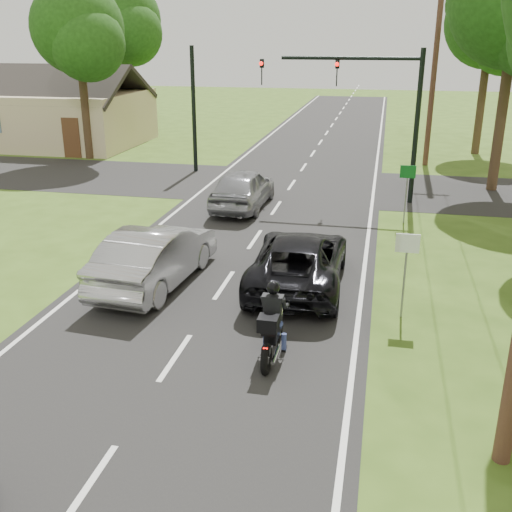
% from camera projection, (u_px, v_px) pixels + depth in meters
% --- Properties ---
extents(ground, '(140.00, 140.00, 0.00)m').
position_uv_depth(ground, '(175.00, 358.00, 12.66)').
color(ground, '#375317').
rests_on(ground, ground).
extents(road, '(8.00, 100.00, 0.01)m').
position_uv_depth(road, '(266.00, 222.00, 21.84)').
color(road, black).
rests_on(road, ground).
extents(cross_road, '(60.00, 7.00, 0.01)m').
position_uv_depth(cross_road, '(292.00, 185.00, 27.35)').
color(cross_road, black).
rests_on(cross_road, ground).
extents(motorcycle_rider, '(0.57, 2.01, 1.73)m').
position_uv_depth(motorcycle_rider, '(272.00, 329.00, 12.43)').
color(motorcycle_rider, black).
rests_on(motorcycle_rider, ground).
extents(dark_suv, '(2.50, 5.22, 1.43)m').
position_uv_depth(dark_suv, '(299.00, 260.00, 16.10)').
color(dark_suv, black).
rests_on(dark_suv, road).
extents(silver_sedan, '(2.12, 5.04, 1.62)m').
position_uv_depth(silver_sedan, '(155.00, 256.00, 16.16)').
color(silver_sedan, '#A7A8AC').
rests_on(silver_sedan, road).
extents(silver_suv, '(1.95, 4.65, 1.57)m').
position_uv_depth(silver_suv, '(243.00, 188.00, 23.46)').
color(silver_suv, gray).
rests_on(silver_suv, road).
extents(traffic_signal, '(6.38, 0.44, 6.00)m').
position_uv_depth(traffic_signal, '(370.00, 98.00, 23.43)').
color(traffic_signal, black).
rests_on(traffic_signal, ground).
extents(signal_pole_far, '(0.20, 0.20, 6.00)m').
position_uv_depth(signal_pole_far, '(194.00, 110.00, 29.17)').
color(signal_pole_far, black).
rests_on(signal_pole_far, ground).
extents(utility_pole_far, '(1.60, 0.28, 10.00)m').
position_uv_depth(utility_pole_far, '(435.00, 64.00, 29.89)').
color(utility_pole_far, brown).
rests_on(utility_pole_far, ground).
extents(sign_white, '(0.55, 0.07, 2.12)m').
position_uv_depth(sign_white, '(407.00, 255.00, 13.93)').
color(sign_white, slate).
rests_on(sign_white, ground).
extents(sign_green, '(0.55, 0.07, 2.12)m').
position_uv_depth(sign_green, '(407.00, 180.00, 21.23)').
color(sign_green, slate).
rests_on(sign_green, ground).
extents(tree_row_e, '(5.28, 5.12, 9.61)m').
position_uv_depth(tree_row_e, '(497.00, 28.00, 32.11)').
color(tree_row_e, '#332316').
rests_on(tree_row_e, ground).
extents(tree_left_near, '(5.12, 4.96, 9.22)m').
position_uv_depth(tree_left_near, '(81.00, 33.00, 30.87)').
color(tree_left_near, '#332316').
rests_on(tree_left_near, ground).
extents(tree_left_far, '(5.76, 5.58, 10.14)m').
position_uv_depth(tree_left_far, '(124.00, 25.00, 40.20)').
color(tree_left_far, '#332316').
rests_on(tree_left_far, ground).
extents(house, '(10.20, 8.00, 4.84)m').
position_uv_depth(house, '(58.00, 115.00, 37.22)').
color(house, tan).
rests_on(house, ground).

